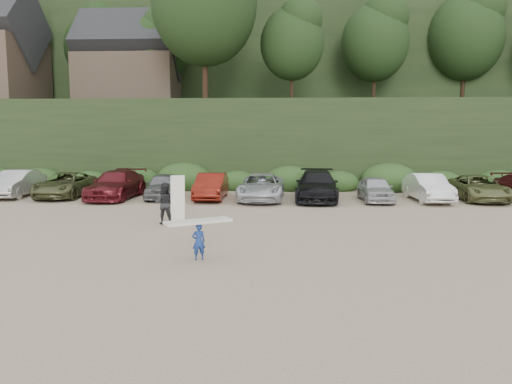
{
  "coord_description": "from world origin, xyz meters",
  "views": [
    {
      "loc": [
        0.96,
        -17.97,
        3.92
      ],
      "look_at": [
        -0.26,
        3.0,
        1.3
      ],
      "focal_mm": 35.0,
      "sensor_mm": 36.0,
      "label": 1
    }
  ],
  "objects": [
    {
      "name": "adult_surfer",
      "position": [
        -4.01,
        2.39,
        0.89
      ],
      "size": [
        1.31,
        0.68,
        2.06
      ],
      "color": "black",
      "rests_on": "ground"
    },
    {
      "name": "child_surfer",
      "position": [
        -1.64,
        -3.31,
        0.83
      ],
      "size": [
        2.04,
        1.53,
        1.22
      ],
      "color": "navy",
      "rests_on": "ground"
    },
    {
      "name": "ground",
      "position": [
        0.0,
        0.0,
        0.0
      ],
      "size": [
        120.0,
        120.0,
        0.0
      ],
      "primitive_type": "plane",
      "color": "tan",
      "rests_on": "ground"
    },
    {
      "name": "parked_cars",
      "position": [
        0.6,
        10.05,
        0.75
      ],
      "size": [
        39.19,
        5.92,
        1.64
      ],
      "color": "#A2A2A7",
      "rests_on": "ground"
    },
    {
      "name": "hillside_backdrop",
      "position": [
        -0.26,
        35.93,
        11.22
      ],
      "size": [
        90.0,
        41.5,
        28.0
      ],
      "color": "black",
      "rests_on": "ground"
    }
  ]
}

